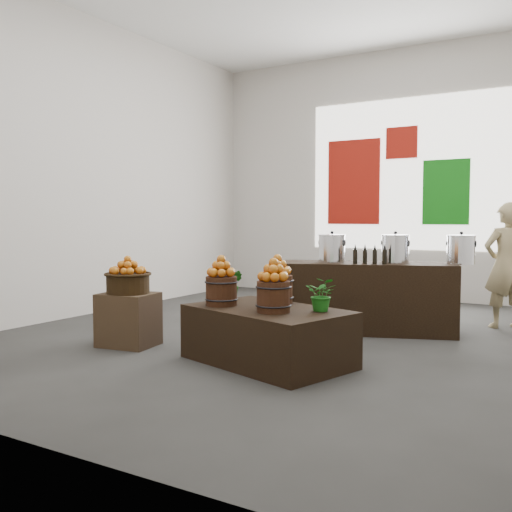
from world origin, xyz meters
The scene contains 24 objects.
ground centered at (0.00, 0.00, 0.00)m, with size 7.00×7.00×0.00m, color #343331.
back_wall centered at (0.00, 3.50, 2.00)m, with size 6.00×0.04×4.00m, color beige.
back_opening centered at (0.30, 3.48, 2.00)m, with size 3.20×0.02×2.40m, color white.
deco_red_left centered at (-0.60, 3.47, 1.90)m, with size 0.90×0.04×1.40m, color maroon.
deco_green_right centered at (0.90, 3.47, 1.70)m, with size 0.70×0.04×1.00m, color #116E12.
deco_red_upper centered at (0.20, 3.47, 2.50)m, with size 0.50×0.04×0.50m, color maroon.
crate centered at (-1.19, -1.31, 0.27)m, with size 0.54×0.44×0.54m, color #4B3823.
wicker_basket centered at (-1.19, -1.31, 0.64)m, with size 0.43×0.43×0.20m, color black.
apples_in_basket centered at (-1.19, -1.31, 0.82)m, with size 0.34×0.34×0.18m, color #9F1005, non-canonical shape.
display_table centered at (0.37, -1.21, 0.25)m, with size 1.44×0.88×0.50m, color black.
apple_bucket_front_left centered at (-0.07, -1.28, 0.63)m, with size 0.29×0.29×0.26m, color #3C1D10.
apples_in_bucket_front_left centered at (-0.07, -1.28, 0.86)m, with size 0.22×0.22×0.19m, color #9F1005, non-canonical shape.
apple_bucket_front_right centered at (0.52, -1.37, 0.63)m, with size 0.29×0.29×0.26m, color #3C1D10.
apples_in_bucket_front_right centered at (0.52, -1.37, 0.86)m, with size 0.22×0.22×0.19m, color #9F1005, non-canonical shape.
apple_bucket_rear centered at (0.31, -0.91, 0.63)m, with size 0.29×0.29×0.26m, color #3C1D10.
apples_in_bucket_rear centered at (0.31, -0.91, 0.86)m, with size 0.22×0.22×0.19m, color #9F1005, non-canonical shape.
herb_garnish_right centered at (0.87, -1.12, 0.64)m, with size 0.27×0.23×0.29m, color #135912.
herb_garnish_left centered at (-0.19, -0.88, 0.64)m, with size 0.16×0.13×0.29m, color #135912.
counter centered at (0.66, 0.59, 0.40)m, with size 1.94×0.62×0.79m, color black.
stock_pot_left centered at (0.29, 0.45, 0.94)m, with size 0.30×0.30×0.30m, color silver.
stock_pot_center centered at (0.95, 0.70, 0.94)m, with size 0.30×0.30×0.30m, color silver.
stock_pot_right centered at (1.61, 0.94, 0.94)m, with size 0.30×0.30×0.30m, color silver.
oil_cruets centered at (0.73, 0.41, 0.90)m, with size 0.28×0.05×0.22m, color black, non-canonical shape.
shopper centered at (1.99, 1.66, 0.74)m, with size 0.54×0.36×1.49m, color #9C8A5F.
Camera 1 is at (2.84, -5.61, 1.30)m, focal length 40.00 mm.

